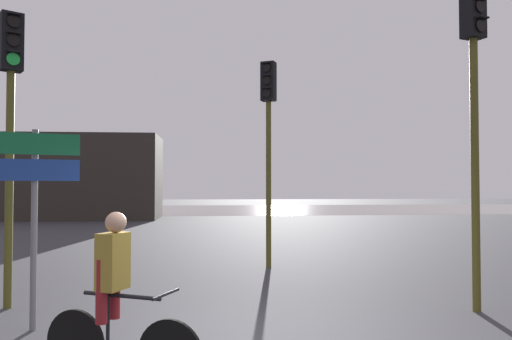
{
  "coord_description": "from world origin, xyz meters",
  "views": [
    {
      "loc": [
        -0.41,
        -5.68,
        1.87
      ],
      "look_at": [
        0.5,
        5.0,
        2.2
      ],
      "focal_mm": 35.0,
      "sensor_mm": 36.0,
      "label": 1
    }
  ],
  "objects_px": {
    "direction_sign_post": "(34,191)",
    "cyclist": "(116,296)",
    "distant_building": "(75,177)",
    "traffic_light_center": "(268,125)",
    "traffic_light_near_left": "(11,102)",
    "traffic_light_near_right": "(474,81)"
  },
  "relations": [
    {
      "from": "traffic_light_center",
      "to": "traffic_light_near_left",
      "type": "xyz_separation_m",
      "value": [
        -4.37,
        -3.4,
        -0.11
      ]
    },
    {
      "from": "traffic_light_near_right",
      "to": "cyclist",
      "type": "relative_size",
      "value": 3.08
    },
    {
      "from": "traffic_light_center",
      "to": "cyclist",
      "type": "bearing_deg",
      "value": 96.82
    },
    {
      "from": "traffic_light_center",
      "to": "direction_sign_post",
      "type": "xyz_separation_m",
      "value": [
        -3.56,
        -4.65,
        -1.46
      ]
    },
    {
      "from": "traffic_light_near_left",
      "to": "traffic_light_center",
      "type": "bearing_deg",
      "value": -175.77
    },
    {
      "from": "traffic_light_near_left",
      "to": "traffic_light_near_right",
      "type": "height_order",
      "value": "traffic_light_near_right"
    },
    {
      "from": "traffic_light_near_left",
      "to": "direction_sign_post",
      "type": "bearing_deg",
      "value": 89.26
    },
    {
      "from": "direction_sign_post",
      "to": "cyclist",
      "type": "height_order",
      "value": "direction_sign_post"
    },
    {
      "from": "distant_building",
      "to": "direction_sign_post",
      "type": "distance_m",
      "value": 22.38
    },
    {
      "from": "traffic_light_near_right",
      "to": "cyclist",
      "type": "distance_m",
      "value": 5.94
    },
    {
      "from": "traffic_light_near_right",
      "to": "traffic_light_near_left",
      "type": "bearing_deg",
      "value": -27.43
    },
    {
      "from": "distant_building",
      "to": "direction_sign_post",
      "type": "xyz_separation_m",
      "value": [
        5.35,
        -21.73,
        -0.52
      ]
    },
    {
      "from": "traffic_light_near_right",
      "to": "direction_sign_post",
      "type": "relative_size",
      "value": 1.92
    },
    {
      "from": "direction_sign_post",
      "to": "cyclist",
      "type": "relative_size",
      "value": 1.6
    },
    {
      "from": "distant_building",
      "to": "traffic_light_center",
      "type": "relative_size",
      "value": 1.95
    },
    {
      "from": "traffic_light_near_right",
      "to": "direction_sign_post",
      "type": "distance_m",
      "value": 6.44
    },
    {
      "from": "traffic_light_near_left",
      "to": "cyclist",
      "type": "xyz_separation_m",
      "value": [
        2.2,
        -3.08,
        -2.33
      ]
    },
    {
      "from": "direction_sign_post",
      "to": "cyclist",
      "type": "xyz_separation_m",
      "value": [
        1.39,
        -1.83,
        -0.97
      ]
    },
    {
      "from": "traffic_light_center",
      "to": "traffic_light_near_right",
      "type": "distance_m",
      "value": 4.96
    },
    {
      "from": "traffic_light_near_left",
      "to": "direction_sign_post",
      "type": "relative_size",
      "value": 1.75
    },
    {
      "from": "distant_building",
      "to": "traffic_light_center",
      "type": "xyz_separation_m",
      "value": [
        8.92,
        -17.08,
        0.94
      ]
    },
    {
      "from": "traffic_light_near_right",
      "to": "cyclist",
      "type": "bearing_deg",
      "value": 4.4
    }
  ]
}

